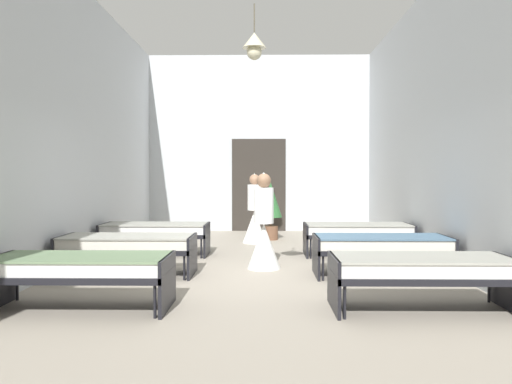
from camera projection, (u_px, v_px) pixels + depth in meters
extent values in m
cube|color=#9E9384|center=(254.00, 279.00, 7.43)|extent=(6.34, 12.87, 0.10)
cube|color=silver|center=(259.00, 143.00, 13.59)|extent=(6.14, 0.20, 4.58)
cube|color=silver|center=(47.00, 116.00, 7.41)|extent=(0.20, 12.27, 4.58)
cube|color=silver|center=(464.00, 115.00, 7.31)|extent=(0.20, 12.27, 4.58)
cube|color=#2D2823|center=(259.00, 185.00, 13.51)|extent=(1.40, 0.06, 2.40)
cylinder|color=brown|center=(254.00, 18.00, 9.45)|extent=(0.02, 0.02, 0.51)
cone|color=beige|center=(254.00, 40.00, 9.46)|extent=(0.44, 0.44, 0.28)
sphere|color=beige|center=(254.00, 52.00, 9.47)|extent=(0.28, 0.28, 0.28)
cylinder|color=black|center=(17.00, 286.00, 5.93)|extent=(0.03, 0.03, 0.34)
cylinder|color=black|center=(155.00, 301.00, 5.18)|extent=(0.03, 0.03, 0.34)
cylinder|color=black|center=(168.00, 286.00, 5.90)|extent=(0.03, 0.03, 0.34)
cube|color=black|center=(81.00, 274.00, 5.55)|extent=(1.90, 0.84, 0.07)
cube|color=black|center=(168.00, 283.00, 5.54)|extent=(0.04, 0.84, 0.57)
cube|color=white|center=(81.00, 264.00, 5.55)|extent=(1.82, 0.78, 0.14)
cube|color=slate|center=(81.00, 257.00, 5.55)|extent=(1.86, 0.82, 0.02)
cylinder|color=black|center=(345.00, 302.00, 5.15)|extent=(0.03, 0.03, 0.34)
cylinder|color=black|center=(335.00, 287.00, 5.87)|extent=(0.03, 0.03, 0.34)
cylinder|color=black|center=(489.00, 287.00, 5.84)|extent=(0.03, 0.03, 0.34)
cube|color=black|center=(422.00, 275.00, 5.49)|extent=(1.90, 0.84, 0.07)
cube|color=black|center=(334.00, 283.00, 5.51)|extent=(0.04, 0.84, 0.57)
cube|color=black|center=(510.00, 284.00, 5.48)|extent=(0.04, 0.84, 0.57)
cube|color=white|center=(422.00, 265.00, 5.49)|extent=(1.82, 0.78, 0.14)
cube|color=#9E9E93|center=(422.00, 258.00, 5.49)|extent=(1.86, 0.82, 0.02)
cylinder|color=black|center=(58.00, 268.00, 7.11)|extent=(0.03, 0.03, 0.34)
cylinder|color=black|center=(77.00, 259.00, 7.83)|extent=(0.03, 0.03, 0.34)
cylinder|color=black|center=(184.00, 268.00, 7.08)|extent=(0.03, 0.03, 0.34)
cylinder|color=black|center=(192.00, 259.00, 7.80)|extent=(0.03, 0.03, 0.34)
cube|color=black|center=(128.00, 249.00, 7.45)|extent=(1.90, 0.84, 0.07)
cube|color=black|center=(64.00, 255.00, 7.47)|extent=(0.04, 0.84, 0.57)
cube|color=black|center=(192.00, 255.00, 7.44)|extent=(0.04, 0.84, 0.57)
cube|color=silver|center=(128.00, 242.00, 7.45)|extent=(1.82, 0.78, 0.14)
cube|color=#9E9E93|center=(128.00, 236.00, 7.45)|extent=(1.86, 0.82, 0.02)
cylinder|color=black|center=(323.00, 268.00, 7.05)|extent=(0.03, 0.03, 0.34)
cylinder|color=black|center=(318.00, 260.00, 7.77)|extent=(0.03, 0.03, 0.34)
cylinder|color=black|center=(451.00, 269.00, 7.02)|extent=(0.03, 0.03, 0.34)
cylinder|color=black|center=(434.00, 260.00, 7.74)|extent=(0.03, 0.03, 0.34)
cube|color=black|center=(381.00, 250.00, 7.39)|extent=(1.90, 0.84, 0.07)
cube|color=black|center=(316.00, 256.00, 7.41)|extent=(0.04, 0.84, 0.57)
cube|color=black|center=(447.00, 256.00, 7.38)|extent=(0.04, 0.84, 0.57)
cube|color=silver|center=(381.00, 242.00, 7.39)|extent=(1.82, 0.78, 0.14)
cube|color=slate|center=(381.00, 237.00, 7.39)|extent=(1.86, 0.82, 0.02)
cylinder|color=black|center=(102.00, 248.00, 9.01)|extent=(0.03, 0.03, 0.34)
cylinder|color=black|center=(114.00, 243.00, 9.73)|extent=(0.03, 0.03, 0.34)
cylinder|color=black|center=(201.00, 249.00, 8.98)|extent=(0.03, 0.03, 0.34)
cylinder|color=black|center=(206.00, 243.00, 9.70)|extent=(0.03, 0.03, 0.34)
cube|color=black|center=(156.00, 234.00, 9.35)|extent=(1.90, 0.84, 0.07)
cube|color=black|center=(105.00, 239.00, 9.37)|extent=(0.04, 0.84, 0.57)
cube|color=black|center=(207.00, 239.00, 9.34)|extent=(0.04, 0.84, 0.57)
cube|color=white|center=(156.00, 229.00, 9.35)|extent=(1.82, 0.78, 0.14)
cube|color=#9E9E93|center=(156.00, 224.00, 9.34)|extent=(1.86, 0.82, 0.02)
cylinder|color=black|center=(311.00, 249.00, 8.95)|extent=(0.03, 0.03, 0.34)
cylinder|color=black|center=(307.00, 243.00, 9.67)|extent=(0.03, 0.03, 0.34)
cylinder|color=black|center=(412.00, 249.00, 8.92)|extent=(0.03, 0.03, 0.34)
cylinder|color=black|center=(401.00, 244.00, 9.64)|extent=(0.03, 0.03, 0.34)
cube|color=black|center=(357.00, 235.00, 9.29)|extent=(1.90, 0.84, 0.07)
cube|color=black|center=(306.00, 240.00, 9.31)|extent=(0.04, 0.84, 0.57)
cube|color=black|center=(409.00, 240.00, 9.28)|extent=(0.04, 0.84, 0.57)
cube|color=white|center=(357.00, 229.00, 9.29)|extent=(1.82, 0.78, 0.14)
cube|color=#9E9E93|center=(357.00, 224.00, 9.28)|extent=(1.86, 0.82, 0.02)
cone|color=white|center=(264.00, 246.00, 7.98)|extent=(0.52, 0.52, 0.70)
cylinder|color=white|center=(264.00, 206.00, 7.96)|extent=(0.30, 0.30, 0.55)
sphere|color=#846047|center=(264.00, 181.00, 7.95)|extent=(0.22, 0.22, 0.22)
cone|color=white|center=(264.00, 176.00, 7.95)|extent=(0.18, 0.18, 0.10)
cone|color=white|center=(255.00, 227.00, 11.07)|extent=(0.52, 0.52, 0.70)
cylinder|color=white|center=(255.00, 197.00, 11.06)|extent=(0.30, 0.30, 0.55)
sphere|color=#A87A5B|center=(255.00, 179.00, 11.04)|extent=(0.22, 0.22, 0.22)
cone|color=white|center=(255.00, 176.00, 11.04)|extent=(0.18, 0.18, 0.10)
cylinder|color=brown|center=(271.00, 233.00, 11.62)|extent=(0.33, 0.33, 0.31)
cylinder|color=brown|center=(271.00, 222.00, 11.61)|extent=(0.06, 0.06, 0.20)
cone|color=#2D6633|center=(271.00, 200.00, 11.60)|extent=(0.51, 0.51, 0.79)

